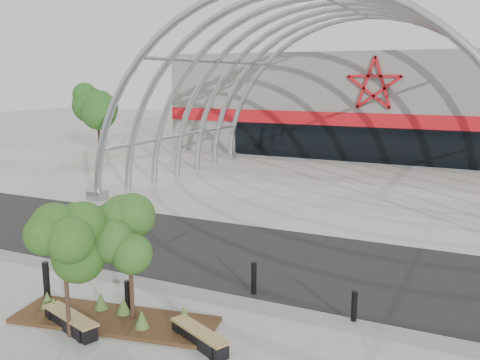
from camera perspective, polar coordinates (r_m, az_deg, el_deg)
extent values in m
plane|color=gray|center=(16.37, -6.21, -11.43)|extent=(140.00, 140.00, 0.00)
cube|color=black|center=(19.23, -0.65, -7.86)|extent=(140.00, 7.00, 0.02)
cube|color=#A5A196|center=(30.07, 9.56, -1.04)|extent=(60.00, 17.00, 0.04)
cube|color=slate|center=(16.15, -6.70, -11.53)|extent=(60.00, 0.50, 0.12)
cube|color=slate|center=(47.04, 15.96, 7.91)|extent=(34.00, 15.00, 8.00)
cube|color=black|center=(39.98, 13.89, 3.64)|extent=(22.00, 0.25, 2.60)
cube|color=red|center=(39.80, 14.01, 6.21)|extent=(34.00, 0.30, 1.00)
torus|color=#989EA2|center=(23.16, 4.31, -4.61)|extent=(20.36, 0.36, 20.36)
torus|color=#989EA2|center=(25.43, 6.38, -3.22)|extent=(20.36, 0.36, 20.36)
torus|color=#989EA2|center=(27.74, 8.11, -2.06)|extent=(20.36, 0.36, 20.36)
torus|color=#989EA2|center=(30.08, 9.56, -1.07)|extent=(20.36, 0.36, 20.36)
torus|color=#989EA2|center=(32.44, 10.80, -0.23)|extent=(20.36, 0.36, 20.36)
torus|color=#989EA2|center=(34.82, 11.88, 0.50)|extent=(20.36, 0.36, 20.36)
torus|color=#989EA2|center=(37.22, 12.81, 1.13)|extent=(20.36, 0.36, 20.36)
cylinder|color=#989EA2|center=(28.32, 24.20, 11.79)|extent=(0.20, 15.00, 0.20)
cylinder|color=#989EA2|center=(29.66, 10.21, 18.17)|extent=(0.20, 15.00, 0.20)
cylinder|color=#989EA2|center=(32.11, -2.52, 12.53)|extent=(0.20, 15.00, 0.20)
cylinder|color=#989EA2|center=(33.59, -6.36, 4.75)|extent=(0.20, 15.00, 0.20)
cube|color=#989EA2|center=(28.20, -14.95, -1.59)|extent=(0.80, 0.80, 0.50)
cube|color=#989EA2|center=(40.55, -1.07, 2.56)|extent=(0.80, 0.80, 0.50)
cube|color=#322514|center=(14.62, -13.23, -14.31)|extent=(5.52, 2.57, 0.10)
cone|color=#4E6C30|center=(15.15, -19.24, -12.55)|extent=(0.37, 0.37, 0.46)
cone|color=#4E6C30|center=(14.70, -12.34, -12.92)|extent=(0.37, 0.37, 0.46)
cone|color=#4E6C30|center=(13.86, -10.45, -14.37)|extent=(0.37, 0.37, 0.46)
cone|color=#4E6C30|center=(15.11, -14.62, -12.35)|extent=(0.37, 0.37, 0.46)
cone|color=#4E6C30|center=(13.95, -6.00, -14.08)|extent=(0.37, 0.37, 0.46)
cone|color=#4E6C30|center=(15.60, -19.86, -11.89)|extent=(0.37, 0.37, 0.46)
cylinder|color=black|center=(13.83, -17.90, -12.56)|extent=(0.10, 0.10, 1.65)
ellipsoid|color=#244713|center=(13.32, -18.28, -6.62)|extent=(1.42, 1.42, 1.80)
cylinder|color=#341F18|center=(14.22, -11.49, -11.43)|extent=(0.11, 0.11, 1.71)
ellipsoid|color=#2C4B1C|center=(13.71, -11.73, -5.40)|extent=(1.42, 1.42, 1.87)
cube|color=black|center=(14.43, -17.63, -14.40)|extent=(1.97, 0.95, 0.33)
cube|color=black|center=(15.01, -19.03, -13.34)|extent=(0.24, 0.44, 0.39)
cube|color=black|center=(13.84, -16.11, -15.32)|extent=(0.24, 0.44, 0.39)
cube|color=olive|center=(14.34, -17.68, -13.59)|extent=(2.04, 1.03, 0.06)
cube|color=black|center=(13.14, -4.36, -16.57)|extent=(1.82, 1.10, 0.31)
cube|color=black|center=(13.64, -6.10, -15.38)|extent=(0.27, 0.42, 0.37)
cube|color=black|center=(12.63, -2.47, -17.62)|extent=(0.27, 0.42, 0.37)
cube|color=olive|center=(13.04, -4.37, -15.75)|extent=(1.89, 1.17, 0.06)
cylinder|color=black|center=(18.23, -15.17, -7.68)|extent=(0.16, 0.16, 1.01)
cylinder|color=black|center=(16.17, -19.95, -10.16)|extent=(0.18, 0.18, 1.15)
cylinder|color=black|center=(14.78, -11.90, -12.18)|extent=(0.15, 0.15, 0.94)
cylinder|color=black|center=(15.72, 1.49, -10.43)|extent=(0.15, 0.15, 0.97)
cylinder|color=black|center=(14.21, 12.07, -13.23)|extent=(0.15, 0.15, 0.91)
cylinder|color=black|center=(43.42, -14.82, 4.62)|extent=(0.20, 0.20, 3.30)
ellipsoid|color=#1B4A18|center=(43.21, -15.01, 8.58)|extent=(3.00, 3.00, 3.60)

